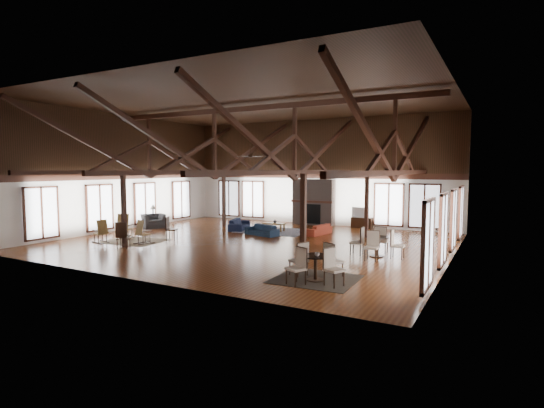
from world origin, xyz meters
The scene contains 31 objects.
floor centered at (0.00, 0.00, 0.00)m, with size 16.00×16.00×0.00m, color brown.
ceiling centered at (0.00, 0.00, 6.00)m, with size 16.00×14.00×0.02m, color black.
wall_back centered at (0.00, 7.00, 3.00)m, with size 16.00×0.02×6.00m, color white.
wall_front centered at (0.00, -7.00, 3.00)m, with size 16.00×0.02×6.00m, color white.
wall_left centered at (-8.00, 0.00, 3.00)m, with size 0.02×14.00×6.00m, color white.
wall_right centered at (8.00, 0.00, 3.00)m, with size 0.02×14.00×6.00m, color white.
roof_truss centered at (0.00, 0.00, 4.03)m, with size 15.60×14.07×3.14m.
post_grid centered at (0.00, 0.00, 1.52)m, with size 8.16×7.16×3.05m.
fireplace centered at (0.00, 6.67, 1.29)m, with size 2.50×0.69×2.60m.
ceiling_fan centered at (0.50, -1.00, 3.73)m, with size 1.60×1.60×0.75m.
sofa_navy_front centered at (-0.63, 1.86, 0.25)m, with size 1.74×0.68×0.51m, color #15233A.
sofa_navy_left centered at (-2.67, 3.01, 0.28)m, with size 0.74×1.89×0.55m, color #141B37.
sofa_orange centered at (1.63, 3.39, 0.25)m, with size 0.67×1.72×0.50m, color maroon.
coffee_table centered at (-0.76, 3.36, 0.37)m, with size 1.13×0.57×0.43m.
vase centered at (-0.72, 3.36, 0.52)m, with size 0.18×0.18×0.19m, color #B2B2B2.
armchair centered at (-7.09, 1.26, 0.37)m, with size 1.14×1.00×0.74m, color #2E2E30.
side_table_lamp centered at (-7.56, 1.74, 0.47)m, with size 0.48×0.48×1.24m.
rocking_chair_a centered at (-5.51, -2.15, 0.55)m, with size 0.79×1.02×1.17m.
rocking_chair_b centered at (-3.91, -2.65, 0.49)m, with size 0.58×0.87×1.03m.
rocking_chair_c centered at (-5.65, -3.29, 0.48)m, with size 0.85×0.58×1.01m.
side_chair_a centered at (-3.55, -1.33, 0.61)m, with size 0.58×0.58×1.05m.
side_chair_b centered at (-3.76, -3.82, 0.63)m, with size 0.61×0.61×1.09m.
cafe_table_near centered at (4.89, -4.58, 0.51)m, with size 1.97×1.97×1.02m.
cafe_table_far centered at (5.54, -0.44, 0.51)m, with size 1.96×1.96×1.03m.
cup_near centered at (4.97, -4.68, 0.79)m, with size 0.13×0.13×0.11m, color #B2B2B2.
cup_far centered at (5.60, -0.50, 0.79)m, with size 0.13×0.13×0.10m, color #B2B2B2.
tv_console centered at (2.81, 6.75, 0.28)m, with size 1.11×0.42×0.56m, color black.
television centered at (2.76, 6.75, 0.83)m, with size 0.97×0.13×0.56m, color #B2B2B2.
rug_tan centered at (-4.77, -2.31, 0.01)m, with size 2.57×2.02×0.01m, color tan.
rug_navy centered at (-0.77, 3.35, 0.01)m, with size 3.50×2.62×0.01m, color #192246.
rug_dark centered at (4.83, -4.44, 0.01)m, with size 2.32×2.11×0.01m, color black.
Camera 1 is at (9.53, -15.61, 3.19)m, focal length 28.00 mm.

